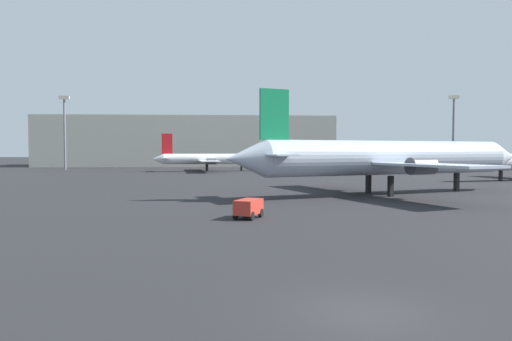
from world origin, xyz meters
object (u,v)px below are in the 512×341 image
object	(u,v)px
airplane_on_taxiway	(389,158)
airplane_far_left	(210,159)
light_mast_right	(453,127)
light_mast_left	(65,128)
baggage_cart	(249,207)

from	to	relation	value
airplane_on_taxiway	airplane_far_left	xyz separation A→B (m)	(-20.55, 55.43, -1.15)
airplane_on_taxiway	light_mast_right	world-z (taller)	light_mast_right
airplane_far_left	light_mast_left	distance (m)	35.95
airplane_on_taxiway	light_mast_left	xyz separation A→B (m)	(-54.64, 64.34, 6.01)
baggage_cart	light_mast_left	bearing A→B (deg)	51.40
airplane_on_taxiway	light_mast_left	bearing A→B (deg)	111.03
light_mast_left	airplane_far_left	bearing A→B (deg)	-14.65
airplane_far_left	light_mast_right	bearing A→B (deg)	-4.10
baggage_cart	light_mast_right	distance (m)	90.74
airplane_on_taxiway	light_mast_right	size ratio (longest dim) A/B	2.07
airplane_far_left	light_mast_left	bearing A→B (deg)	158.63
airplane_on_taxiway	light_mast_left	size ratio (longest dim) A/B	2.08
airplane_far_left	baggage_cart	distance (m)	71.95
light_mast_left	baggage_cart	bearing A→B (deg)	-64.15
airplane_far_left	baggage_cart	size ratio (longest dim) A/B	9.42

